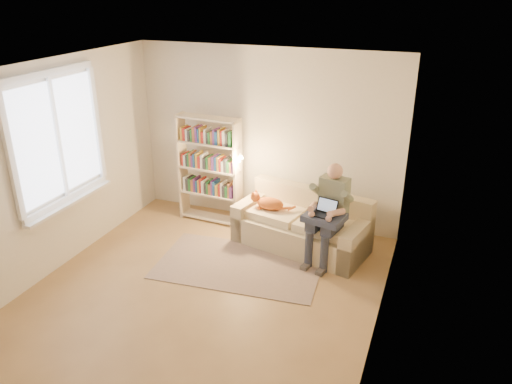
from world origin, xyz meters
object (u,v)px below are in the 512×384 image
at_px(laptop, 322,210).
at_px(bookshelf, 209,165).
at_px(sofa, 302,227).
at_px(cat, 271,203).
at_px(person, 329,208).

relative_size(laptop, bookshelf, 0.19).
relative_size(sofa, bookshelf, 1.18).
bearing_deg(cat, laptop, -9.40).
distance_m(person, bookshelf, 2.01).
bearing_deg(person, sofa, 162.39).
bearing_deg(laptop, sofa, 147.97).
distance_m(cat, bookshelf, 1.17).
bearing_deg(person, cat, 178.22).
distance_m(person, cat, 0.90).
bearing_deg(bookshelf, cat, -12.79).
bearing_deg(laptop, bookshelf, 173.86).
bearing_deg(sofa, cat, -165.21).
bearing_deg(bookshelf, person, -11.97).
height_order(sofa, bookshelf, bookshelf).
relative_size(cat, bookshelf, 0.36).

